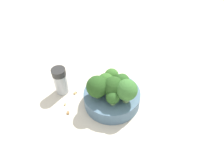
# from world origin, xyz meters

# --- Properties ---
(ground_plane) EXTENTS (3.00, 3.00, 0.00)m
(ground_plane) POSITION_xyz_m (0.00, 0.00, 0.00)
(ground_plane) COLOR beige
(bowl) EXTENTS (0.15, 0.15, 0.04)m
(bowl) POSITION_xyz_m (0.00, 0.00, 0.02)
(bowl) COLOR slate
(bowl) RESTS_ON ground_plane
(broccoli_floret_0) EXTENTS (0.05, 0.05, 0.06)m
(broccoli_floret_0) POSITION_xyz_m (-0.00, 0.01, 0.08)
(broccoli_floret_0) COLOR #84AD66
(broccoli_floret_0) RESTS_ON bowl
(broccoli_floret_1) EXTENTS (0.04, 0.04, 0.04)m
(broccoli_floret_1) POSITION_xyz_m (0.01, 0.04, 0.06)
(broccoli_floret_1) COLOR #84AD66
(broccoli_floret_1) RESTS_ON bowl
(broccoli_floret_2) EXTENTS (0.05, 0.05, 0.05)m
(broccoli_floret_2) POSITION_xyz_m (0.01, -0.02, 0.07)
(broccoli_floret_2) COLOR #84AD66
(broccoli_floret_2) RESTS_ON bowl
(broccoli_floret_3) EXTENTS (0.06, 0.06, 0.07)m
(broccoli_floret_3) POSITION_xyz_m (-0.03, 0.04, 0.08)
(broccoli_floret_3) COLOR #7A9E5B
(broccoli_floret_3) RESTS_ON bowl
(broccoli_floret_4) EXTENTS (0.04, 0.04, 0.05)m
(broccoli_floret_4) POSITION_xyz_m (-0.01, -0.04, 0.07)
(broccoli_floret_4) COLOR #84AD66
(broccoli_floret_4) RESTS_ON bowl
(broccoli_floret_5) EXTENTS (0.06, 0.06, 0.07)m
(broccoli_floret_5) POSITION_xyz_m (0.04, -0.00, 0.08)
(broccoli_floret_5) COLOR #84AD66
(broccoli_floret_5) RESTS_ON bowl
(broccoli_floret_6) EXTENTS (0.04, 0.04, 0.06)m
(broccoli_floret_6) POSITION_xyz_m (-0.03, -0.00, 0.07)
(broccoli_floret_6) COLOR #7A9E5B
(broccoli_floret_6) RESTS_ON bowl
(pepper_shaker) EXTENTS (0.04, 0.04, 0.08)m
(pepper_shaker) POSITION_xyz_m (0.13, -0.09, 0.04)
(pepper_shaker) COLOR #B2B7BC
(pepper_shaker) RESTS_ON ground_plane
(almond_crumb_0) EXTENTS (0.01, 0.01, 0.01)m
(almond_crumb_0) POSITION_xyz_m (0.13, 0.00, 0.00)
(almond_crumb_0) COLOR olive
(almond_crumb_0) RESTS_ON ground_plane
(almond_crumb_1) EXTENTS (0.01, 0.01, 0.01)m
(almond_crumb_1) POSITION_xyz_m (0.13, -0.03, 0.00)
(almond_crumb_1) COLOR tan
(almond_crumb_1) RESTS_ON ground_plane
(almond_crumb_2) EXTENTS (0.01, 0.01, 0.01)m
(almond_crumb_2) POSITION_xyz_m (0.09, -0.07, 0.00)
(almond_crumb_2) COLOR tan
(almond_crumb_2) RESTS_ON ground_plane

